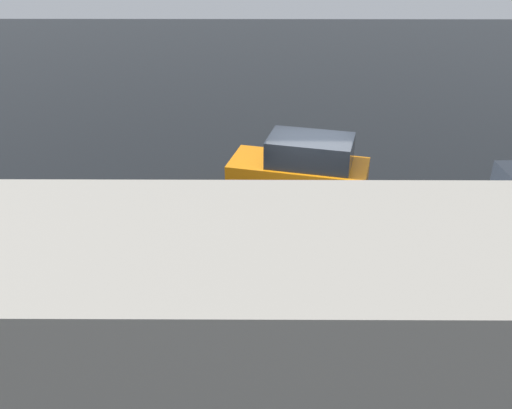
% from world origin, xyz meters
% --- Properties ---
extents(ground_plane, '(60.00, 60.00, 0.00)m').
position_xyz_m(ground_plane, '(0.00, 0.00, 0.00)').
color(ground_plane, black).
extents(kerb_strip, '(24.00, 3.20, 0.04)m').
position_xyz_m(kerb_strip, '(0.00, 4.20, 0.02)').
color(kerb_strip, slate).
rests_on(kerb_strip, ground).
extents(moving_hatchback, '(4.20, 2.59, 2.06)m').
position_xyz_m(moving_hatchback, '(0.25, -0.46, 1.03)').
color(moving_hatchback, orange).
rests_on(moving_hatchback, ground).
extents(fire_hydrant, '(0.42, 0.31, 0.80)m').
position_xyz_m(fire_hydrant, '(3.73, 3.13, 0.40)').
color(fire_hydrant, gold).
rests_on(fire_hydrant, ground).
extents(pedestrian, '(0.28, 0.57, 1.62)m').
position_xyz_m(pedestrian, '(4.89, 3.27, 0.96)').
color(pedestrian, silver).
rests_on(pedestrian, ground).
extents(metal_railing, '(7.99, 0.04, 1.05)m').
position_xyz_m(metal_railing, '(-1.72, 5.79, 0.72)').
color(metal_railing, '#B7BABF').
rests_on(metal_railing, ground).
extents(sign_post, '(0.07, 0.44, 2.40)m').
position_xyz_m(sign_post, '(4.30, 4.29, 1.58)').
color(sign_post, '#4C4C51').
rests_on(sign_post, ground).
extents(puddle_patch, '(2.82, 2.82, 0.01)m').
position_xyz_m(puddle_patch, '(0.47, -0.21, 0.00)').
color(puddle_patch, black).
rests_on(puddle_patch, ground).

